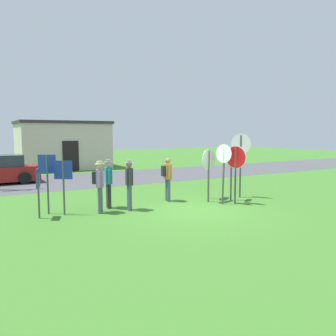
# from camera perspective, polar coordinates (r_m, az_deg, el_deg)

# --- Properties ---
(ground_plane) EXTENTS (80.00, 80.00, 0.00)m
(ground_plane) POSITION_cam_1_polar(r_m,az_deg,el_deg) (11.88, 4.13, -7.09)
(ground_plane) COLOR #3D7528
(street_asphalt) EXTENTS (60.00, 6.40, 0.01)m
(street_asphalt) POSITION_cam_1_polar(r_m,az_deg,el_deg) (20.30, -11.03, -1.73)
(street_asphalt) COLOR #4C4C51
(street_asphalt) RESTS_ON ground
(building_background) EXTENTS (6.39, 4.85, 3.50)m
(building_background) POSITION_cam_1_polar(r_m,az_deg,el_deg) (26.79, -17.16, 3.71)
(building_background) COLOR beige
(building_background) RESTS_ON ground
(stop_sign_leaning_right) EXTENTS (0.53, 0.37, 1.99)m
(stop_sign_leaning_right) POSITION_cam_1_polar(r_m,az_deg,el_deg) (13.62, 10.48, 0.18)
(stop_sign_leaning_right) COLOR #474C4C
(stop_sign_leaning_right) RESTS_ON ground
(stop_sign_rear_right) EXTENTS (0.80, 0.26, 2.05)m
(stop_sign_rear_right) POSITION_cam_1_polar(r_m,az_deg,el_deg) (13.18, 6.77, 0.37)
(stop_sign_rear_right) COLOR #474C4C
(stop_sign_rear_right) RESTS_ON ground
(stop_sign_tallest) EXTENTS (0.31, 0.82, 2.19)m
(stop_sign_tallest) POSITION_cam_1_polar(r_m,az_deg,el_deg) (13.01, 11.20, 0.70)
(stop_sign_tallest) COLOR #474C4C
(stop_sign_tallest) RESTS_ON ground
(stop_sign_low_front) EXTENTS (0.21, 0.68, 2.24)m
(stop_sign_low_front) POSITION_cam_1_polar(r_m,az_deg,el_deg) (12.86, 9.25, 0.71)
(stop_sign_low_front) COLOR #474C4C
(stop_sign_low_front) RESTS_ON ground
(stop_sign_far_back) EXTENTS (0.66, 0.56, 1.97)m
(stop_sign_far_back) POSITION_cam_1_polar(r_m,az_deg,el_deg) (13.80, 6.78, 0.35)
(stop_sign_far_back) COLOR #474C4C
(stop_sign_far_back) RESTS_ON ground
(stop_sign_nearest) EXTENTS (0.37, 0.77, 2.63)m
(stop_sign_nearest) POSITION_cam_1_polar(r_m,az_deg,el_deg) (14.29, 12.02, 2.42)
(stop_sign_nearest) COLOR #474C4C
(stop_sign_nearest) RESTS_ON ground
(person_near_signs) EXTENTS (0.41, 0.56, 1.69)m
(person_near_signs) POSITION_cam_1_polar(r_m,az_deg,el_deg) (13.29, -0.13, -1.38)
(person_near_signs) COLOR #4C5670
(person_near_signs) RESTS_ON ground
(person_in_dark_shirt) EXTENTS (0.45, 0.53, 1.74)m
(person_in_dark_shirt) POSITION_cam_1_polar(r_m,az_deg,el_deg) (11.56, -11.39, -2.46)
(person_in_dark_shirt) COLOR #4C5670
(person_in_dark_shirt) RESTS_ON ground
(person_holding_notes) EXTENTS (0.32, 0.55, 1.74)m
(person_holding_notes) POSITION_cam_1_polar(r_m,az_deg,el_deg) (11.81, -6.48, -2.32)
(person_holding_notes) COLOR #4C5670
(person_holding_notes) RESTS_ON ground
(person_on_left) EXTENTS (0.32, 0.56, 1.74)m
(person_on_left) POSITION_cam_1_polar(r_m,az_deg,el_deg) (12.25, -9.90, -2.08)
(person_on_left) COLOR #2D2D33
(person_on_left) RESTS_ON ground
(info_panel_leftmost) EXTENTS (0.51, 0.36, 1.96)m
(info_panel_leftmost) POSITION_cam_1_polar(r_m,az_deg,el_deg) (11.81, -19.48, -0.82)
(info_panel_leftmost) COLOR #4C4C51
(info_panel_leftmost) RESTS_ON ground
(info_panel_middle) EXTENTS (0.21, 0.58, 1.57)m
(info_panel_middle) POSITION_cam_1_polar(r_m,az_deg,el_deg) (11.33, -20.83, -2.56)
(info_panel_middle) COLOR #4C4C51
(info_panel_middle) RESTS_ON ground
(info_panel_rightmost) EXTENTS (0.51, 0.36, 1.78)m
(info_panel_rightmost) POSITION_cam_1_polar(r_m,az_deg,el_deg) (11.52, -17.04, -1.54)
(info_panel_rightmost) COLOR #4C4C51
(info_panel_rightmost) RESTS_ON ground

